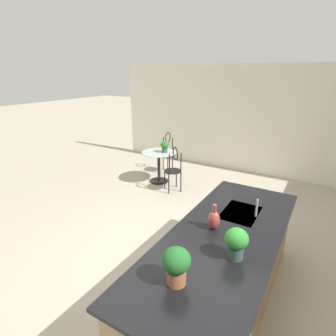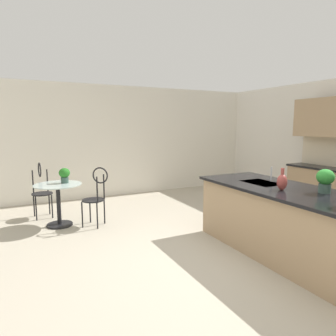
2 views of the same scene
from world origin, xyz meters
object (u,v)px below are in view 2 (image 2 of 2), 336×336
chair_by_island (41,187)px  potted_plant_on_table (64,174)px  bistro_table (58,201)px  potted_plant_counter_near (325,179)px  chair_near_window (96,194)px  vase_on_counter (282,182)px

chair_by_island → potted_plant_on_table: (0.64, 0.35, 0.32)m
chair_by_island → potted_plant_on_table: bearing=28.3°
bistro_table → potted_plant_on_table: size_ratio=3.01×
chair_by_island → potted_plant_counter_near: potted_plant_counter_near is taller
chair_near_window → chair_by_island: (-1.01, -0.80, 0.00)m
chair_near_window → vase_on_counter: 3.03m
potted_plant_on_table → potted_plant_counter_near: 4.07m
chair_by_island → potted_plant_on_table: size_ratio=3.92×
potted_plant_on_table → potted_plant_counter_near: size_ratio=0.90×
chair_near_window → vase_on_counter: vase_on_counter is taller
potted_plant_on_table → vase_on_counter: (2.73, 2.30, 0.14)m
potted_plant_on_table → potted_plant_counter_near: potted_plant_counter_near is taller
chair_by_island → vase_on_counter: bearing=38.1°
bistro_table → potted_plant_on_table: (-0.06, 0.13, 0.45)m
bistro_table → chair_near_window: bearing=61.8°
potted_plant_on_table → vase_on_counter: vase_on_counter is taller
bistro_table → chair_by_island: size_ratio=0.77×
bistro_table → vase_on_counter: bearing=42.2°
bistro_table → vase_on_counter: vase_on_counter is taller
chair_by_island → potted_plant_on_table: chair_by_island is taller
vase_on_counter → potted_plant_on_table: bearing=-139.9°
chair_near_window → potted_plant_counter_near: potted_plant_counter_near is taller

